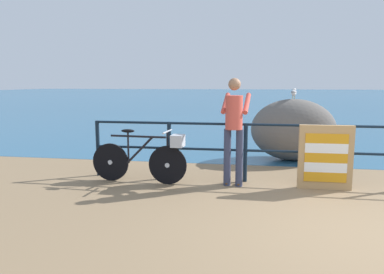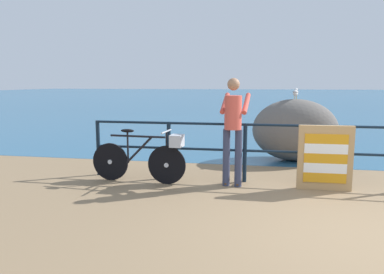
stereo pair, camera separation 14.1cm
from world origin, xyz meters
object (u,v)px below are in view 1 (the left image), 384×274
Objects in this scene: bicycle at (147,156)px; seagull at (294,92)px; breakwater_boulder_main at (293,130)px; folded_deckchair_stack at (325,157)px; person_at_railing at (234,127)px.

seagull is at bearing 45.59° from bicycle.
folded_deckchair_stack is at bearing -82.98° from breakwater_boulder_main.
folded_deckchair_stack is (1.46, 0.02, -0.47)m from person_at_railing.
seagull reaches higher than bicycle.
person_at_railing is 5.20× the size of seagull.
bicycle is 1.63× the size of folded_deckchair_stack.
folded_deckchair_stack is at bearing -162.43° from seagull.
bicycle is at bearing -138.44° from breakwater_boulder_main.
person_at_railing is at bearing -179.02° from folded_deckchair_stack.
seagull reaches higher than breakwater_boulder_main.
bicycle is 4.96× the size of seagull.
seagull is (-0.29, 2.25, 0.97)m from folded_deckchair_stack.
breakwater_boulder_main is (-0.28, 2.25, 0.16)m from folded_deckchair_stack.
breakwater_boulder_main is 5.37× the size of seagull.
person_at_railing is at bearing -117.57° from breakwater_boulder_main.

